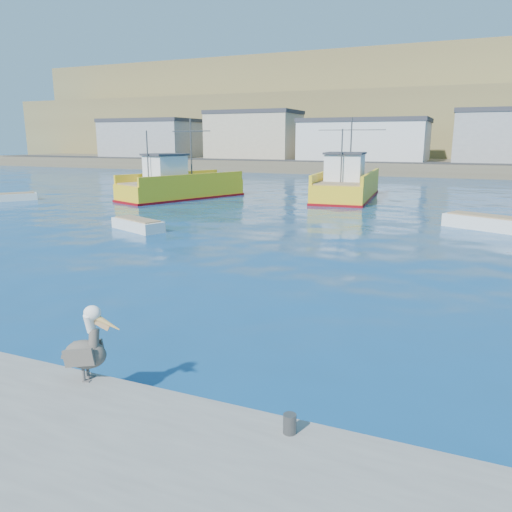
{
  "coord_description": "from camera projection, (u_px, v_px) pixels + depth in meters",
  "views": [
    {
      "loc": [
        5.14,
        -9.66,
        4.75
      ],
      "look_at": [
        -0.67,
        3.92,
        1.27
      ],
      "focal_mm": 35.0,
      "sensor_mm": 36.0,
      "label": 1
    }
  ],
  "objects": [
    {
      "name": "ground",
      "position": [
        217.0,
        346.0,
        11.7
      ],
      "size": [
        260.0,
        260.0,
        0.0
      ],
      "primitive_type": "plane",
      "color": "navy",
      "rests_on": "ground"
    },
    {
      "name": "trawler_yellow_a",
      "position": [
        179.0,
        186.0,
        40.42
      ],
      "size": [
        7.24,
        11.23,
        6.43
      ],
      "color": "yellow",
      "rests_on": "ground"
    },
    {
      "name": "skiff_left",
      "position": [
        13.0,
        198.0,
        39.29
      ],
      "size": [
        3.1,
        3.43,
        0.75
      ],
      "color": "silver",
      "rests_on": "ground"
    },
    {
      "name": "pelican",
      "position": [
        87.0,
        348.0,
        8.91
      ],
      "size": [
        1.13,
        0.66,
        1.41
      ],
      "color": "#595451",
      "rests_on": "dock"
    },
    {
      "name": "far_shore",
      "position": [
        451.0,
        119.0,
        107.38
      ],
      "size": [
        200.0,
        81.0,
        24.0
      ],
      "color": "brown",
      "rests_on": "ground"
    },
    {
      "name": "skiff_mid",
      "position": [
        486.0,
        224.0,
        26.85
      ],
      "size": [
        4.52,
        3.15,
        0.93
      ],
      "color": "silver",
      "rests_on": "ground"
    },
    {
      "name": "trawler_yellow_b",
      "position": [
        347.0,
        186.0,
        40.46
      ],
      "size": [
        5.47,
        11.83,
        6.55
      ],
      "color": "yellow",
      "rests_on": "ground"
    },
    {
      "name": "dock_bollards",
      "position": [
        153.0,
        392.0,
        8.28
      ],
      "size": [
        36.2,
        0.2,
        0.3
      ],
      "color": "#4C4C4C",
      "rests_on": "dock"
    },
    {
      "name": "skiff_extra",
      "position": [
        138.0,
        226.0,
        26.62
      ],
      "size": [
        3.63,
        2.44,
        0.75
      ],
      "color": "silver",
      "rests_on": "ground"
    }
  ]
}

